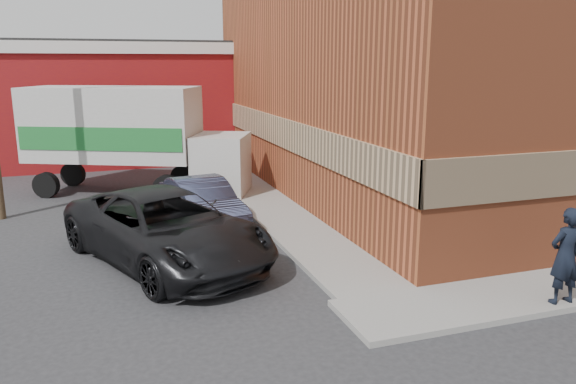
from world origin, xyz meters
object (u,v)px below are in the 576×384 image
object	(u,v)px
warehouse	(63,101)
box_truck	(134,133)
man	(565,256)
sedan	(203,203)
suv_a	(166,228)
brick_building	(458,61)

from	to	relation	value
warehouse	box_truck	xyz separation A→B (m)	(2.67, -8.82, -0.62)
man	sedan	xyz separation A→B (m)	(-5.53, 7.81, -0.39)
warehouse	suv_a	bearing A→B (deg)	-80.31
warehouse	sedan	size ratio (longest dim) A/B	3.91
man	box_truck	distance (m)	14.60
brick_building	man	size ratio (longest dim) A/B	9.58
suv_a	sedan	bearing A→B (deg)	40.79
sedan	box_truck	bearing A→B (deg)	98.34
man	box_truck	xyz separation A→B (m)	(-7.06, 12.73, 1.12)
suv_a	box_truck	distance (m)	7.82
sedan	suv_a	xyz separation A→B (m)	(-1.37, -2.78, 0.17)
sedan	warehouse	bearing A→B (deg)	98.16
brick_building	suv_a	xyz separation A→B (m)	(-11.67, -5.52, -3.83)
warehouse	sedan	xyz separation A→B (m)	(4.19, -13.74, -2.13)
brick_building	sedan	bearing A→B (deg)	-165.11
brick_building	sedan	world-z (taller)	brick_building
brick_building	box_truck	world-z (taller)	brick_building
box_truck	man	bearing A→B (deg)	-36.06
warehouse	box_truck	bearing A→B (deg)	-73.13
man	suv_a	xyz separation A→B (m)	(-6.91, 5.03, -0.22)
brick_building	box_truck	bearing A→B (deg)	169.51
warehouse	box_truck	distance (m)	9.23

